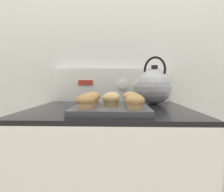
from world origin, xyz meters
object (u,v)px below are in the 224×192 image
(muffin_r1_c0, at_px, (89,99))
(muffin_r1_c1, at_px, (111,99))
(muffin_pan, at_px, (111,109))
(muffin_r2_c2, at_px, (131,98))
(muffin_r1_c2, at_px, (133,99))
(muffin_r0_c2, at_px, (135,102))
(muffin_r2_c1, at_px, (112,98))
(tea_kettle, at_px, (154,86))
(muffin_r0_c0, at_px, (85,101))
(muffin_r2_c0, at_px, (92,98))

(muffin_r1_c0, height_order, muffin_r1_c1, same)
(muffin_r1_c1, bearing_deg, muffin_pan, -65.35)
(muffin_r2_c2, bearing_deg, muffin_r1_c1, -135.53)
(muffin_r1_c0, height_order, muffin_r1_c2, same)
(muffin_r0_c2, bearing_deg, muffin_pan, 134.78)
(muffin_r1_c1, xyz_separation_m, muffin_r2_c1, (0.00, 0.09, 0.00))
(muffin_r1_c1, relative_size, tea_kettle, 0.28)
(tea_kettle, bearing_deg, muffin_pan, -129.79)
(muffin_r0_c2, height_order, muffin_r1_c2, same)
(muffin_r1_c1, distance_m, muffin_r1_c2, 0.10)
(muffin_r0_c0, distance_m, tea_kettle, 0.49)
(muffin_r0_c0, xyz_separation_m, tea_kettle, (0.32, 0.37, 0.05))
(muffin_r2_c1, xyz_separation_m, tea_kettle, (0.23, 0.19, 0.05))
(muffin_r0_c2, height_order, muffin_r2_c1, same)
(muffin_r0_c2, xyz_separation_m, muffin_r1_c0, (-0.19, 0.10, 0.00))
(muffin_r0_c0, distance_m, muffin_r2_c1, 0.21)
(muffin_pan, height_order, muffin_r2_c0, muffin_r2_c0)
(muffin_r1_c0, relative_size, tea_kettle, 0.28)
(muffin_r2_c1, bearing_deg, tea_kettle, 39.41)
(muffin_pan, bearing_deg, muffin_r1_c1, 114.65)
(muffin_r2_c0, relative_size, tea_kettle, 0.28)
(muffin_pan, relative_size, muffin_r1_c1, 4.22)
(muffin_r1_c1, distance_m, tea_kettle, 0.36)
(muffin_r0_c0, xyz_separation_m, muffin_r0_c2, (0.19, -0.00, 0.00))
(muffin_pan, height_order, tea_kettle, tea_kettle)
(muffin_pan, distance_m, muffin_r1_c2, 0.10)
(muffin_r0_c0, height_order, muffin_r1_c0, same)
(muffin_pan, distance_m, tea_kettle, 0.37)
(muffin_pan, distance_m, muffin_r1_c0, 0.10)
(muffin_r2_c0, bearing_deg, muffin_r2_c1, -2.14)
(muffin_r0_c0, xyz_separation_m, muffin_r1_c0, (0.00, 0.09, 0.00))
(muffin_pan, bearing_deg, muffin_r0_c2, -45.22)
(muffin_r1_c2, bearing_deg, muffin_pan, 178.72)
(muffin_r0_c2, distance_m, tea_kettle, 0.40)
(muffin_pan, distance_m, muffin_r2_c2, 0.13)
(muffin_r0_c2, relative_size, muffin_r1_c0, 1.00)
(muffin_r0_c0, bearing_deg, muffin_r1_c0, 88.83)
(muffin_r0_c0, relative_size, muffin_r2_c0, 1.00)
(muffin_r0_c2, bearing_deg, muffin_r1_c1, 134.39)
(muffin_r2_c1, relative_size, muffin_r2_c2, 1.00)
(muffin_r0_c2, height_order, muffin_r2_c2, same)
(muffin_r0_c0, bearing_deg, muffin_r2_c0, 89.27)
(muffin_pan, bearing_deg, muffin_r2_c0, 134.75)
(tea_kettle, bearing_deg, muffin_r0_c0, -131.27)
(muffin_r1_c1, xyz_separation_m, muffin_r2_c0, (-0.09, 0.09, 0.00))
(tea_kettle, bearing_deg, muffin_r2_c0, -150.31)
(muffin_r2_c0, bearing_deg, muffin_r0_c0, -90.73)
(muffin_r2_c0, distance_m, tea_kettle, 0.37)
(muffin_r1_c1, bearing_deg, muffin_r0_c2, -45.61)
(muffin_r2_c1, bearing_deg, muffin_r1_c2, -44.54)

